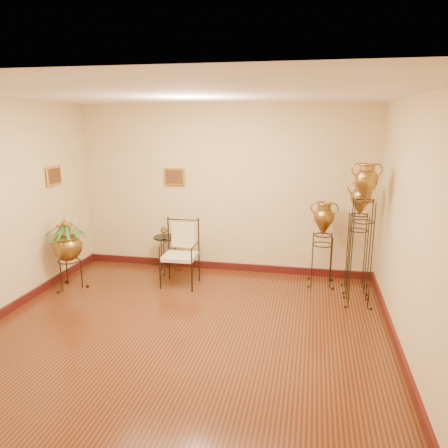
% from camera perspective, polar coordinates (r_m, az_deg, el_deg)
% --- Properties ---
extents(ground, '(5.00, 5.00, 0.00)m').
position_cam_1_polar(ground, '(5.45, -5.51, -14.39)').
color(ground, '#592E15').
rests_on(ground, ground).
extents(room_shell, '(5.02, 5.02, 2.81)m').
position_cam_1_polar(room_shell, '(4.90, -6.01, 3.89)').
color(room_shell, beige).
rests_on(room_shell, ground).
extents(amphora_tall, '(0.43, 0.43, 2.01)m').
position_cam_1_polar(amphora_tall, '(6.24, 17.59, -1.23)').
color(amphora_tall, black).
rests_on(amphora_tall, ground).
extents(amphora_mid, '(0.46, 0.46, 1.68)m').
position_cam_1_polar(amphora_mid, '(6.77, 17.07, -1.63)').
color(amphora_mid, black).
rests_on(amphora_mid, ground).
extents(amphora_short, '(0.45, 0.45, 1.35)m').
position_cam_1_polar(amphora_short, '(6.94, 12.73, -2.51)').
color(amphora_short, black).
rests_on(amphora_short, ground).
extents(planter_urn, '(0.72, 0.72, 1.27)m').
position_cam_1_polar(planter_urn, '(7.03, -19.79, -2.43)').
color(planter_urn, black).
rests_on(planter_urn, ground).
extents(armchair, '(0.59, 0.55, 1.03)m').
position_cam_1_polar(armchair, '(6.81, -5.80, -3.91)').
color(armchair, black).
rests_on(armchair, ground).
extents(side_table, '(0.45, 0.45, 0.79)m').
position_cam_1_polar(side_table, '(7.49, -7.46, -3.85)').
color(side_table, black).
rests_on(side_table, ground).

